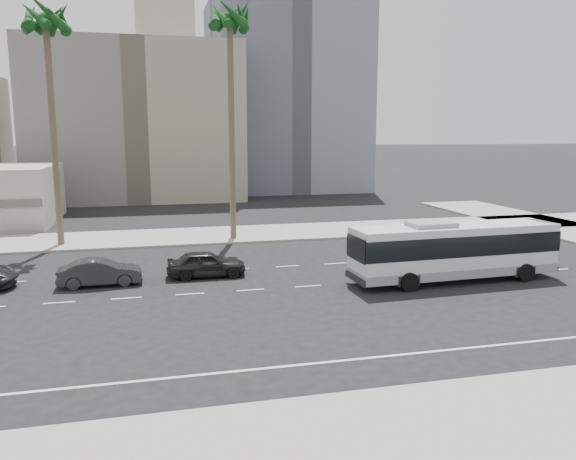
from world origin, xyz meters
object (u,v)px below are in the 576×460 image
object	(u,v)px
car_a	(206,264)
city_bus	(454,249)
car_b	(100,272)
palm_mid	(46,26)
palm_near	(230,24)

from	to	relation	value
car_a	city_bus	bearing A→B (deg)	-106.81
car_a	car_b	size ratio (longest dim) A/B	1.02
car_b	palm_mid	size ratio (longest dim) A/B	0.26
car_b	palm_near	distance (m)	20.08
car_a	palm_mid	size ratio (longest dim) A/B	0.26
car_a	car_b	xyz separation A→B (m)	(-5.50, -0.48, -0.04)
city_bus	palm_mid	bearing A→B (deg)	143.27
car_a	car_b	bearing A→B (deg)	95.44
car_b	palm_mid	distance (m)	18.41
car_b	palm_mid	world-z (taller)	palm_mid
city_bus	car_b	distance (m)	18.60
car_b	palm_near	world-z (taller)	palm_near
car_b	palm_near	bearing A→B (deg)	-39.92
city_bus	palm_mid	xyz separation A→B (m)	(-21.80, 14.86, 13.01)
city_bus	car_a	world-z (taller)	city_bus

